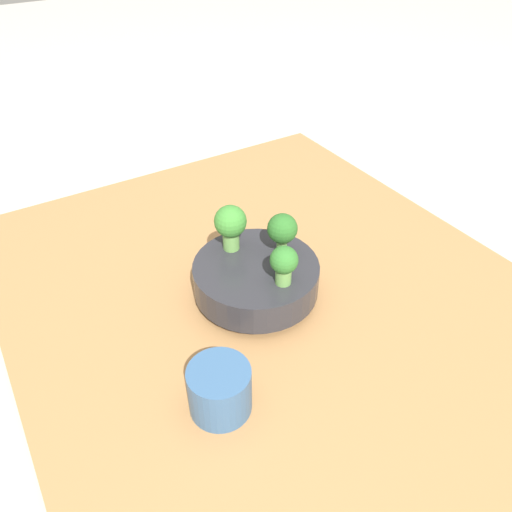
% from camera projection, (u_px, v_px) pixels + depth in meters
% --- Properties ---
extents(ground_plane, '(6.00, 6.00, 0.00)m').
position_uv_depth(ground_plane, '(272.00, 305.00, 0.93)').
color(ground_plane, '#ADA89E').
extents(table, '(1.07, 0.90, 0.03)m').
position_uv_depth(table, '(272.00, 299.00, 0.92)').
color(table, '#9E7042').
rests_on(table, ground_plane).
extents(bowl, '(0.22, 0.22, 0.07)m').
position_uv_depth(bowl, '(256.00, 278.00, 0.88)').
color(bowl, '#28282D').
rests_on(bowl, table).
extents(broccoli_floret_front, '(0.05, 0.05, 0.08)m').
position_uv_depth(broccoli_floret_front, '(282.00, 230.00, 0.86)').
color(broccoli_floret_front, '#609347').
rests_on(broccoli_floret_front, bowl).
extents(broccoli_floret_right, '(0.06, 0.06, 0.09)m').
position_uv_depth(broccoli_floret_right, '(230.00, 224.00, 0.87)').
color(broccoli_floret_right, '#609347').
rests_on(broccoli_floret_right, bowl).
extents(broccoli_floret_left, '(0.05, 0.05, 0.07)m').
position_uv_depth(broccoli_floret_left, '(284.00, 263.00, 0.80)').
color(broccoli_floret_left, '#609347').
rests_on(broccoli_floret_left, bowl).
extents(cup, '(0.09, 0.09, 0.08)m').
position_uv_depth(cup, '(220.00, 390.00, 0.69)').
color(cup, '#33567F').
rests_on(cup, table).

